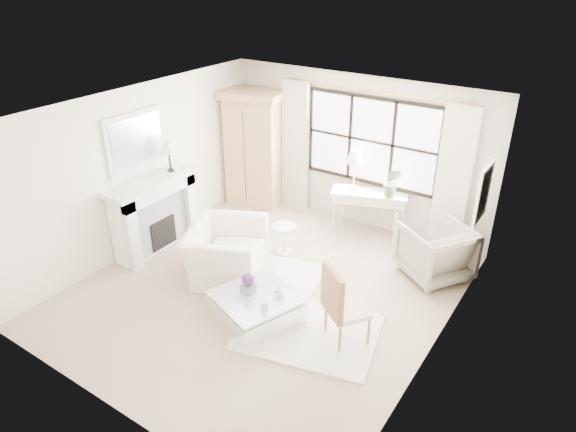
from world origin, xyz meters
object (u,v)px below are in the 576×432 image
(armoire, at_px, (254,148))
(coffee_table, at_px, (256,307))
(console_table, at_px, (368,212))
(club_armchair, at_px, (226,252))

(armoire, bearing_deg, coffee_table, -64.32)
(console_table, xyz_separation_m, coffee_table, (-0.18, -3.05, -0.22))
(armoire, height_order, console_table, armoire)
(console_table, height_order, club_armchair, club_armchair)
(armoire, xyz_separation_m, club_armchair, (1.20, -2.35, -0.73))
(club_armchair, relative_size, coffee_table, 0.98)
(armoire, distance_m, club_armchair, 2.73)
(console_table, height_order, coffee_table, console_table)
(armoire, distance_m, console_table, 2.53)
(club_armchair, height_order, coffee_table, club_armchair)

